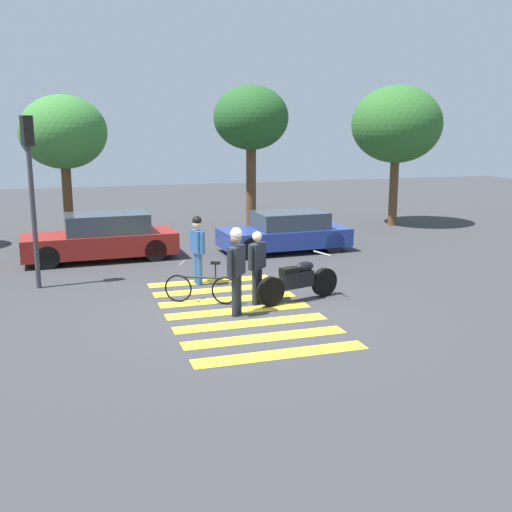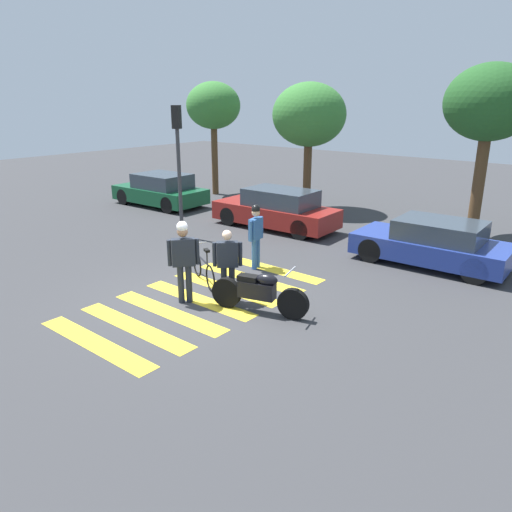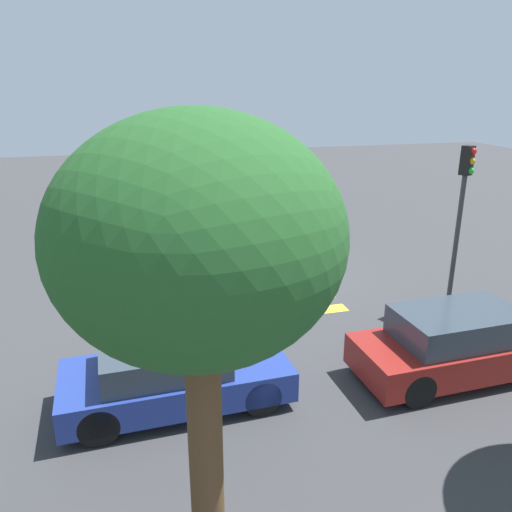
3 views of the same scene
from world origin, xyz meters
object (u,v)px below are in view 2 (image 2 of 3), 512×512
officer_on_foot (184,256)px  car_maroon_wagon (276,210)px  pedestrian_bystander (256,232)px  car_green_compact (161,190)px  traffic_light_pole (178,151)px  leaning_bicycle (204,270)px  car_blue_hatchback (433,243)px  officer_by_motorcycle (228,261)px  police_motorcycle (259,292)px

officer_on_foot → car_maroon_wagon: 6.93m
car_maroon_wagon → pedestrian_bystander: bearing=-60.4°
car_green_compact → traffic_light_pole: size_ratio=0.99×
car_maroon_wagon → leaning_bicycle: bearing=-71.2°
leaning_bicycle → officer_on_foot: officer_on_foot is taller
leaning_bicycle → pedestrian_bystander: 1.84m
car_blue_hatchback → car_green_compact: bearing=178.3°
leaning_bicycle → car_blue_hatchback: (3.85, 4.96, 0.25)m
officer_by_motorcycle → leaning_bicycle: bearing=161.4°
pedestrian_bystander → car_maroon_wagon: (-2.11, 3.72, -0.34)m
officer_on_foot → pedestrian_bystander: 2.80m
leaning_bicycle → car_maroon_wagon: (-1.84, 5.42, 0.30)m
police_motorcycle → officer_by_motorcycle: size_ratio=1.31×
officer_on_foot → car_maroon_wagon: officer_on_foot is taller
officer_by_motorcycle → pedestrian_bystander: (-0.91, 2.10, 0.07)m
car_green_compact → traffic_light_pole: bearing=-32.5°
officer_by_motorcycle → pedestrian_bystander: pedestrian_bystander is taller
police_motorcycle → officer_by_motorcycle: officer_by_motorcycle is taller
leaning_bicycle → officer_on_foot: size_ratio=0.83×
officer_on_foot → car_green_compact: (-8.41, 6.39, -0.45)m
leaning_bicycle → police_motorcycle: bearing=-12.5°
pedestrian_bystander → officer_on_foot: bearing=-85.2°
pedestrian_bystander → leaning_bicycle: bearing=-99.2°
police_motorcycle → officer_on_foot: size_ratio=1.15×
officer_by_motorcycle → traffic_light_pole: bearing=148.2°
police_motorcycle → car_maroon_wagon: (-3.98, 5.89, 0.20)m
officer_on_foot → leaning_bicycle: bearing=115.0°
car_blue_hatchback → pedestrian_bystander: bearing=-137.6°
pedestrian_bystander → car_maroon_wagon: 4.29m
car_green_compact → car_blue_hatchback: size_ratio=1.00×
police_motorcycle → car_maroon_wagon: size_ratio=0.48×
traffic_light_pole → car_blue_hatchback: bearing=17.9°
police_motorcycle → car_blue_hatchback: car_blue_hatchback is taller
traffic_light_pole → leaning_bicycle: bearing=-35.5°
officer_on_foot → traffic_light_pole: size_ratio=0.45×
officer_on_foot → pedestrian_bystander: (-0.23, 2.78, -0.10)m
leaning_bicycle → car_maroon_wagon: size_ratio=0.34×
police_motorcycle → traffic_light_pole: (-5.72, 3.03, 2.34)m
officer_by_motorcycle → traffic_light_pole: 5.91m
police_motorcycle → car_green_compact: 11.59m
officer_by_motorcycle → police_motorcycle: bearing=-4.7°
car_blue_hatchback → car_maroon_wagon: bearing=175.4°
leaning_bicycle → car_maroon_wagon: 5.73m
car_blue_hatchback → officer_on_foot: bearing=-118.9°
car_green_compact → leaning_bicycle: bearing=-33.9°
leaning_bicycle → officer_by_motorcycle: officer_by_motorcycle is taller
car_green_compact → car_blue_hatchback: car_green_compact is taller
leaning_bicycle → car_blue_hatchback: bearing=52.2°
police_motorcycle → leaning_bicycle: police_motorcycle is taller
car_maroon_wagon → traffic_light_pole: traffic_light_pole is taller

